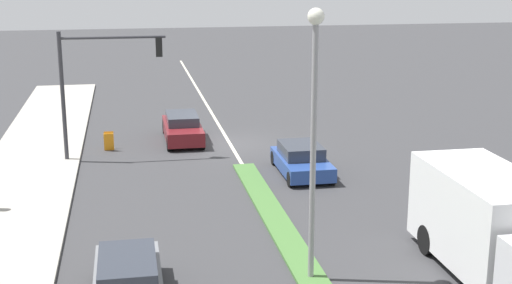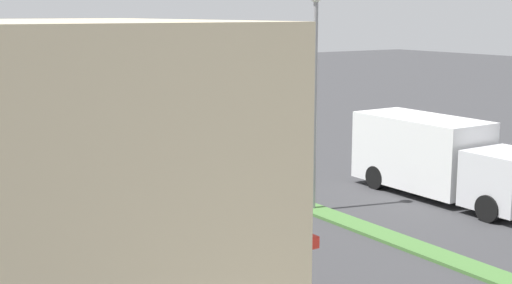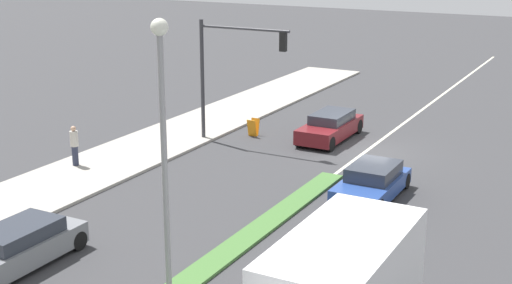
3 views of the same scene
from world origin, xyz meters
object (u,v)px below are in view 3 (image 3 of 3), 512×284
object	(u,v)px
sedan_maroon	(330,127)
pedestrian	(74,145)
traffic_signal_main	(228,61)
street_lamp	(163,126)
coupe_blue	(372,182)
suv_grey	(15,248)
warning_aframe_sign	(253,127)

from	to	relation	value
sedan_maroon	pedestrian	bearing A→B (deg)	49.83
traffic_signal_main	pedestrian	size ratio (longest dim) A/B	3.29
street_lamp	sedan_maroon	distance (m)	17.12
street_lamp	coupe_blue	distance (m)	10.99
street_lamp	suv_grey	bearing A→B (deg)	7.35
traffic_signal_main	street_lamp	size ratio (longest dim) A/B	0.76
sedan_maroon	coupe_blue	bearing A→B (deg)	123.91
traffic_signal_main	sedan_maroon	distance (m)	5.84
street_lamp	sedan_maroon	world-z (taller)	street_lamp
warning_aframe_sign	suv_grey	size ratio (longest dim) A/B	0.19
traffic_signal_main	sedan_maroon	world-z (taller)	traffic_signal_main
street_lamp	suv_grey	size ratio (longest dim) A/B	1.65
warning_aframe_sign	coupe_blue	world-z (taller)	coupe_blue
warning_aframe_sign	suv_grey	xyz separation A→B (m)	(-0.75, 15.93, 0.18)
coupe_blue	traffic_signal_main	bearing A→B (deg)	-23.93
suv_grey	sedan_maroon	world-z (taller)	sedan_maroon
coupe_blue	sedan_maroon	bearing A→B (deg)	-56.09
warning_aframe_sign	sedan_maroon	xyz separation A→B (m)	(-3.55, -1.18, 0.22)
pedestrian	coupe_blue	xyz separation A→B (m)	(-12.11, -2.59, -0.43)
pedestrian	sedan_maroon	xyz separation A→B (m)	(-7.71, -9.13, -0.38)
traffic_signal_main	warning_aframe_sign	xyz separation A→B (m)	(-0.38, -1.67, -3.47)
warning_aframe_sign	suv_grey	world-z (taller)	suv_grey
warning_aframe_sign	sedan_maroon	bearing A→B (deg)	-161.53
pedestrian	warning_aframe_sign	size ratio (longest dim) A/B	2.03
traffic_signal_main	coupe_blue	xyz separation A→B (m)	(-8.32, 3.69, -3.31)
street_lamp	coupe_blue	size ratio (longest dim) A/B	1.86
traffic_signal_main	street_lamp	world-z (taller)	street_lamp
street_lamp	warning_aframe_sign	bearing A→B (deg)	-69.39
pedestrian	traffic_signal_main	bearing A→B (deg)	-121.07
street_lamp	pedestrian	size ratio (longest dim) A/B	4.33
pedestrian	suv_grey	bearing A→B (deg)	121.62
street_lamp	suv_grey	distance (m)	6.54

